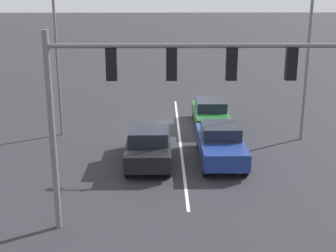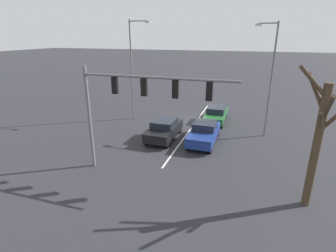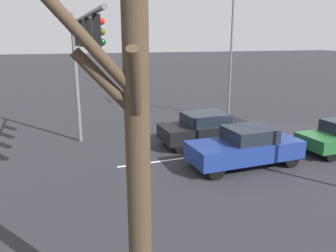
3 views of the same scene
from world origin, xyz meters
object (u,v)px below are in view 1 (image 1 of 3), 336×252
traffic_signal_gantry (151,84)px  car_navy_leftlane_front (221,143)px  car_black_midlane_front (149,145)px  street_lamp_right_shoulder (59,33)px  car_darkgreen_leftlane_second (210,112)px  street_lamp_left_shoulder (306,39)px

traffic_signal_gantry → car_navy_leftlane_front: bearing=-116.1°
car_navy_leftlane_front → car_black_midlane_front: car_navy_leftlane_front is taller
car_black_midlane_front → traffic_signal_gantry: bearing=92.6°
street_lamp_right_shoulder → traffic_signal_gantry: bearing=115.6°
traffic_signal_gantry → street_lamp_right_shoulder: size_ratio=0.94×
car_black_midlane_front → traffic_signal_gantry: 6.99m
car_darkgreen_leftlane_second → car_navy_leftlane_front: bearing=88.9°
car_black_midlane_front → street_lamp_left_shoulder: bearing=-156.9°
car_navy_leftlane_front → traffic_signal_gantry: (2.93, 6.00, 3.91)m
car_black_midlane_front → street_lamp_left_shoulder: street_lamp_left_shoulder is taller
car_darkgreen_leftlane_second → street_lamp_right_shoulder: street_lamp_right_shoulder is taller
street_lamp_left_shoulder → car_darkgreen_leftlane_second: bearing=-30.0°
car_navy_leftlane_front → traffic_signal_gantry: 7.74m
car_black_midlane_front → car_darkgreen_leftlane_second: size_ratio=0.99×
street_lamp_right_shoulder → street_lamp_left_shoulder: 12.09m
car_black_midlane_front → street_lamp_left_shoulder: size_ratio=0.50×
car_black_midlane_front → car_navy_leftlane_front: bearing=-176.3°
street_lamp_right_shoulder → car_darkgreen_leftlane_second: bearing=-168.6°
car_navy_leftlane_front → street_lamp_right_shoulder: street_lamp_right_shoulder is taller
car_navy_leftlane_front → street_lamp_right_shoulder: bearing=-27.0°
car_navy_leftlane_front → street_lamp_left_shoulder: street_lamp_left_shoulder is taller
car_black_midlane_front → street_lamp_left_shoulder: 9.25m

